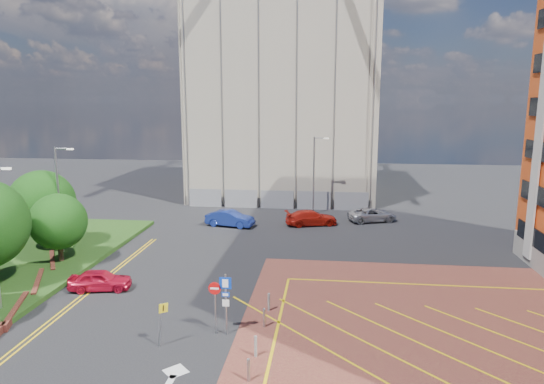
% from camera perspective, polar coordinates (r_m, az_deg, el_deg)
% --- Properties ---
extents(ground, '(140.00, 140.00, 0.00)m').
position_cam_1_polar(ground, '(24.93, -7.06, -17.26)').
color(ground, black).
rests_on(ground, ground).
extents(forecourt, '(26.00, 26.00, 0.02)m').
position_cam_1_polar(forecourt, '(25.79, 26.49, -17.34)').
color(forecourt, brown).
rests_on(forecourt, ground).
extents(retaining_wall, '(6.06, 20.33, 0.40)m').
position_cam_1_polar(retaining_wall, '(31.20, -28.20, -12.15)').
color(retaining_wall, maroon).
rests_on(retaining_wall, ground).
extents(tree_c, '(4.00, 4.00, 4.90)m').
position_cam_1_polar(tree_c, '(37.58, -23.86, -3.21)').
color(tree_c, '#3D2B1C').
rests_on(tree_c, grass_bed).
extents(tree_d, '(5.00, 5.00, 6.08)m').
position_cam_1_polar(tree_d, '(41.48, -25.43, -1.12)').
color(tree_d, '#3D2B1C').
rests_on(tree_d, grass_bed).
extents(lamp_left_far, '(1.53, 0.16, 8.00)m').
position_cam_1_polar(lamp_left_far, '(39.43, -23.72, -0.39)').
color(lamp_left_far, '#9EA0A8').
rests_on(lamp_left_far, grass_bed).
extents(lamp_back, '(1.53, 0.16, 8.00)m').
position_cam_1_polar(lamp_back, '(49.89, 5.03, 2.32)').
color(lamp_back, '#9EA0A8').
rests_on(lamp_back, ground).
extents(sign_cluster, '(1.17, 0.12, 3.20)m').
position_cam_1_polar(sign_cluster, '(24.89, -5.94, -12.29)').
color(sign_cluster, '#9EA0A8').
rests_on(sign_cluster, ground).
extents(warning_sign, '(0.54, 0.37, 2.24)m').
position_cam_1_polar(warning_sign, '(24.40, -12.91, -14.36)').
color(warning_sign, '#9EA0A8').
rests_on(warning_sign, ground).
extents(bollard_row, '(0.14, 11.14, 0.90)m').
position_cam_1_polar(bollard_row, '(22.86, -2.20, -18.60)').
color(bollard_row, '#9EA0A8').
rests_on(bollard_row, forecourt).
extents(construction_building, '(21.20, 19.20, 22.00)m').
position_cam_1_polar(construction_building, '(61.58, 1.61, 10.16)').
color(construction_building, '#ACA08D').
rests_on(construction_building, ground).
extents(construction_fence, '(21.60, 0.06, 2.00)m').
position_cam_1_polar(construction_fence, '(52.62, 1.68, -0.92)').
color(construction_fence, gray).
rests_on(construction_fence, ground).
extents(car_red_left, '(4.01, 2.24, 1.29)m').
position_cam_1_polar(car_red_left, '(32.48, -19.55, -9.73)').
color(car_red_left, red).
rests_on(car_red_left, ground).
extents(car_blue_back, '(4.77, 2.42, 1.50)m').
position_cam_1_polar(car_blue_back, '(45.60, -4.96, -3.12)').
color(car_blue_back, navy).
rests_on(car_blue_back, ground).
extents(car_red_back, '(5.25, 3.29, 1.42)m').
position_cam_1_polar(car_red_back, '(46.02, 4.65, -3.03)').
color(car_red_back, '#B3190F').
rests_on(car_red_back, ground).
extents(car_silver_back, '(5.19, 3.63, 1.31)m').
position_cam_1_polar(car_silver_back, '(48.25, 11.71, -2.64)').
color(car_silver_back, '#A4A4AB').
rests_on(car_silver_back, ground).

